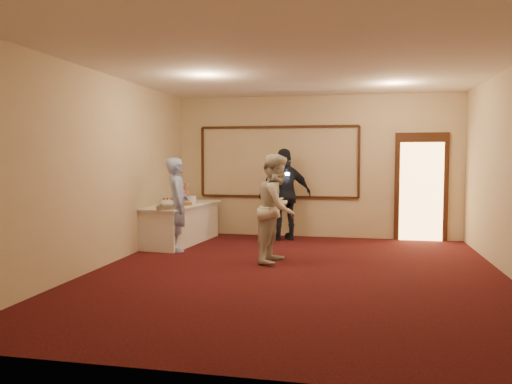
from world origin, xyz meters
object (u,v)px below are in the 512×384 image
(buffet_table, at_px, (180,223))
(tart, at_px, (186,204))
(plate_stack_a, at_px, (176,199))
(plate_stack_b, at_px, (192,199))
(pavlova_tray, at_px, (168,205))
(guest, at_px, (285,194))
(cupcake_stand, at_px, (185,194))
(woman, at_px, (277,208))
(man, at_px, (177,204))

(buffet_table, distance_m, tart, 0.54)
(plate_stack_a, bearing_deg, plate_stack_b, 52.76)
(buffet_table, height_order, pavlova_tray, pavlova_tray)
(tart, bearing_deg, plate_stack_a, 134.62)
(plate_stack_a, relative_size, guest, 0.11)
(buffet_table, bearing_deg, pavlova_tray, -83.31)
(cupcake_stand, distance_m, guest, 2.18)
(guest, bearing_deg, woman, 68.34)
(buffet_table, distance_m, pavlova_tray, 1.01)
(cupcake_stand, xyz_separation_m, guest, (2.18, -0.05, 0.02))
(man, xyz_separation_m, guest, (1.75, 1.57, 0.09))
(plate_stack_b, bearing_deg, man, -84.28)
(man, distance_m, guest, 2.35)
(man, bearing_deg, tart, -18.46)
(plate_stack_a, distance_m, tart, 0.45)
(pavlova_tray, distance_m, plate_stack_b, 1.24)
(plate_stack_a, xyz_separation_m, woman, (2.27, -1.46, 0.02))
(woman, xyz_separation_m, guest, (-0.17, 2.17, 0.06))
(tart, height_order, woman, woman)
(plate_stack_b, xyz_separation_m, tart, (0.08, -0.62, -0.04))
(cupcake_stand, height_order, man, man)
(buffet_table, xyz_separation_m, cupcake_stand, (-0.18, 0.80, 0.53))
(tart, bearing_deg, plate_stack_b, 97.42)
(plate_stack_a, relative_size, plate_stack_b, 1.23)
(buffet_table, xyz_separation_m, woman, (2.17, -1.42, 0.49))
(plate_stack_b, relative_size, woman, 0.10)
(cupcake_stand, height_order, guest, guest)
(cupcake_stand, height_order, tart, cupcake_stand)
(plate_stack_a, height_order, man, man)
(man, relative_size, woman, 0.97)
(tart, xyz_separation_m, man, (0.04, -0.54, 0.05))
(pavlova_tray, xyz_separation_m, plate_stack_a, (-0.20, 0.93, 0.01))
(plate_stack_a, xyz_separation_m, man, (0.35, -0.86, -0.01))
(pavlova_tray, height_order, woman, woman)
(cupcake_stand, bearing_deg, plate_stack_b, -55.12)
(cupcake_stand, bearing_deg, tart, -69.76)
(plate_stack_b, height_order, man, man)
(woman, relative_size, guest, 0.93)
(buffet_table, distance_m, woman, 2.64)
(buffet_table, height_order, cupcake_stand, cupcake_stand)
(cupcake_stand, bearing_deg, man, -75.06)
(pavlova_tray, height_order, guest, guest)
(woman, height_order, guest, guest)
(plate_stack_a, xyz_separation_m, guest, (2.10, 0.71, 0.08))
(pavlova_tray, distance_m, plate_stack_a, 0.95)
(man, height_order, woman, woman)
(guest, bearing_deg, tart, 3.60)
(plate_stack_a, height_order, woman, woman)
(cupcake_stand, bearing_deg, woman, -43.29)
(plate_stack_a, xyz_separation_m, plate_stack_b, (0.23, 0.30, -0.02))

